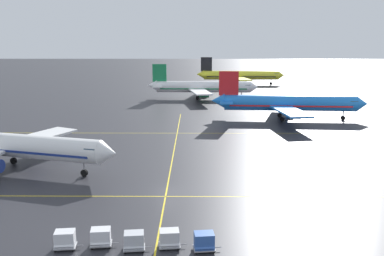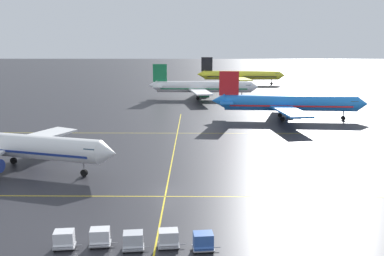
# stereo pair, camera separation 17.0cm
# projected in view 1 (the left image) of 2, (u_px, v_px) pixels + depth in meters

# --- Properties ---
(ground_plane) EXTENTS (600.00, 600.00, 0.00)m
(ground_plane) POSITION_uv_depth(u_px,v_px,m) (167.00, 191.00, 59.87)
(ground_plane) COLOR #28282D
(airliner_front_gate) EXTENTS (35.30, 30.09, 11.14)m
(airliner_front_gate) POSITION_uv_depth(u_px,v_px,m) (9.00, 145.00, 68.70)
(airliner_front_gate) COLOR white
(airliner_front_gate) RESTS_ON ground
(airliner_second_row) EXTENTS (37.43, 32.23, 11.63)m
(airliner_second_row) POSITION_uv_depth(u_px,v_px,m) (288.00, 103.00, 108.00)
(airliner_second_row) COLOR blue
(airliner_second_row) RESTS_ON ground
(airliner_third_row) EXTENTS (35.14, 30.38, 10.95)m
(airliner_third_row) POSITION_uv_depth(u_px,v_px,m) (202.00, 87.00, 141.82)
(airliner_third_row) COLOR white
(airliner_third_row) RESTS_ON ground
(airliner_far_left_stand) EXTENTS (35.23, 30.51, 10.99)m
(airliner_far_left_stand) POSITION_uv_depth(u_px,v_px,m) (240.00, 75.00, 179.47)
(airliner_far_left_stand) COLOR yellow
(airliner_far_left_stand) RESTS_ON ground
(taxiway_markings) EXTENTS (110.89, 81.36, 0.01)m
(taxiway_markings) POSITION_uv_depth(u_px,v_px,m) (173.00, 157.00, 75.99)
(taxiway_markings) COLOR yellow
(taxiway_markings) RESTS_ON ground
(baggage_cart_row_leftmost) EXTENTS (2.83, 1.89, 1.86)m
(baggage_cart_row_leftmost) POSITION_uv_depth(u_px,v_px,m) (65.00, 240.00, 43.68)
(baggage_cart_row_leftmost) COLOR #99999E
(baggage_cart_row_leftmost) RESTS_ON ground
(baggage_cart_row_second) EXTENTS (2.83, 1.89, 1.86)m
(baggage_cart_row_second) POSITION_uv_depth(u_px,v_px,m) (101.00, 237.00, 44.18)
(baggage_cart_row_second) COLOR #99999E
(baggage_cart_row_second) RESTS_ON ground
(baggage_cart_row_middle) EXTENTS (2.83, 1.89, 1.86)m
(baggage_cart_row_middle) POSITION_uv_depth(u_px,v_px,m) (134.00, 241.00, 43.39)
(baggage_cart_row_middle) COLOR #99999E
(baggage_cart_row_middle) RESTS_ON ground
(baggage_cart_row_fourth) EXTENTS (2.83, 1.89, 1.86)m
(baggage_cart_row_fourth) POSITION_uv_depth(u_px,v_px,m) (169.00, 239.00, 43.90)
(baggage_cart_row_fourth) COLOR #99999E
(baggage_cart_row_fourth) RESTS_ON ground
(baggage_cart_row_fifth) EXTENTS (2.83, 1.89, 1.86)m
(baggage_cart_row_fifth) POSITION_uv_depth(u_px,v_px,m) (204.00, 241.00, 43.29)
(baggage_cart_row_fifth) COLOR #99999E
(baggage_cart_row_fifth) RESTS_ON ground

